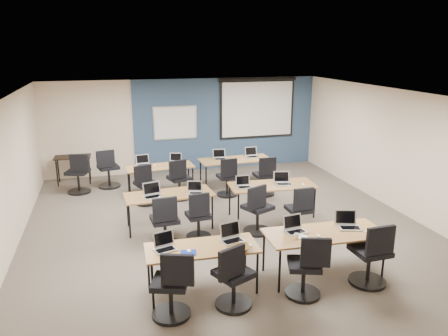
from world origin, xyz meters
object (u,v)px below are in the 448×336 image
object	(u,v)px
task_chair_0	(172,290)
task_chair_2	(306,271)
laptop_7	(283,181)
task_chair_6	(257,213)
training_table_mid_right	(272,187)
task_chair_7	(300,214)
spare_chair_a	(108,172)
projector_screen	(257,105)
laptop_11	(252,154)
training_table_mid_left	(169,196)
laptop_3	(348,223)
laptop_1	(232,236)
training_table_back_left	(160,168)
task_chair_10	(228,180)
spare_chair_b	(79,177)
laptop_0	(165,245)
laptop_9	(176,160)
whiteboard	(175,123)
training_table_front_right	(324,235)
training_table_back_right	(235,161)
task_chair_8	(145,188)
task_chair_5	(199,220)
laptop_5	(195,190)
laptop_10	(220,157)
task_chair_1	(233,281)
task_chair_3	(371,259)
task_chair_4	(165,226)
training_table_front_left	(202,250)
utility_table	(73,160)
laptop_4	(152,193)
laptop_2	(294,228)
laptop_6	(244,184)

from	to	relation	value
task_chair_0	task_chair_2	distance (m)	1.98
laptop_7	task_chair_6	bearing A→B (deg)	-126.05
training_table_mid_right	task_chair_7	bearing A→B (deg)	-74.10
laptop_7	spare_chair_a	world-z (taller)	spare_chair_a
task_chair_0	laptop_7	size ratio (longest dim) A/B	2.97
projector_screen	laptop_11	xyz separation A→B (m)	(-0.72, -1.65, -1.09)
training_table_mid_left	laptop_3	xyz separation A→B (m)	(2.60, -2.45, 0.11)
laptop_1	training_table_back_left	bearing A→B (deg)	83.38
laptop_3	task_chair_7	size ratio (longest dim) A/B	0.36
task_chair_10	spare_chair_b	size ratio (longest dim) A/B	0.95
laptop_0	laptop_9	distance (m)	4.92
whiteboard	task_chair_10	xyz separation A→B (m)	(0.86, -2.54, -1.04)
laptop_1	task_chair_6	xyz separation A→B (m)	(1.02, 1.66, -0.36)
training_table_front_right	laptop_1	distance (m)	1.52
task_chair_0	laptop_1	distance (m)	1.29
laptop_11	training_table_back_right	bearing A→B (deg)	-169.38
task_chair_8	laptop_9	world-z (taller)	task_chair_8
task_chair_5	laptop_11	world-z (taller)	laptop_11
training_table_front_right	training_table_mid_left	bearing A→B (deg)	132.09
laptop_1	laptop_5	distance (m)	2.33
laptop_10	spare_chair_a	size ratio (longest dim) A/B	0.32
task_chair_6	training_table_mid_left	bearing A→B (deg)	130.81
laptop_1	task_chair_2	bearing A→B (deg)	-48.83
laptop_10	laptop_0	bearing A→B (deg)	-106.80
projector_screen	spare_chair_a	distance (m)	4.82
task_chair_1	task_chair_3	distance (m)	2.24
laptop_3	task_chair_4	xyz separation A→B (m)	(-2.81, 1.57, -0.37)
projector_screen	task_chair_1	size ratio (longest dim) A/B	2.36
training_table_front_right	task_chair_3	world-z (taller)	task_chair_3
training_table_front_left	utility_table	world-z (taller)	utility_table
projector_screen	laptop_7	bearing A→B (deg)	-101.65
task_chair_4	task_chair_8	world-z (taller)	task_chair_4
laptop_11	laptop_7	bearing A→B (deg)	-96.72
laptop_3	laptop_4	distance (m)	3.78
laptop_2	laptop_6	world-z (taller)	laptop_2
task_chair_3	laptop_6	world-z (taller)	task_chair_3
training_table_back_left	task_chair_8	bearing A→B (deg)	-128.10
laptop_6	task_chair_6	xyz separation A→B (m)	(0.04, -0.77, -0.36)
task_chair_1	laptop_4	size ratio (longest dim) A/B	2.83
training_table_back_left	laptop_10	xyz separation A→B (m)	(1.62, 0.30, 0.11)
task_chair_6	laptop_7	world-z (taller)	task_chair_6
task_chair_3	spare_chair_b	size ratio (longest dim) A/B	1.01
task_chair_3	laptop_10	distance (m)	5.57
task_chair_7	laptop_5	bearing A→B (deg)	154.06
training_table_mid_left	utility_table	bearing A→B (deg)	115.98
task_chair_4	training_table_mid_right	bearing A→B (deg)	15.96
projector_screen	task_chair_7	xyz separation A→B (m)	(-0.87, -5.04, -1.48)
training_table_front_right	task_chair_8	size ratio (longest dim) A/B	1.93
task_chair_1	task_chair_8	distance (m)	4.65
task_chair_7	laptop_11	xyz separation A→B (m)	(0.16, 3.39, 0.38)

